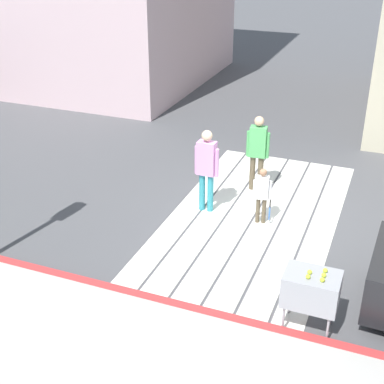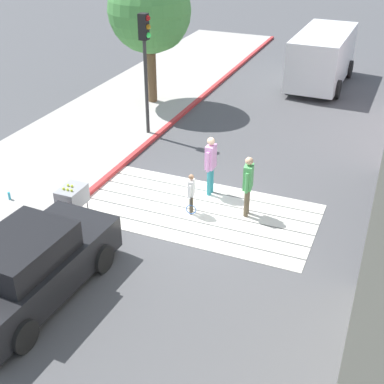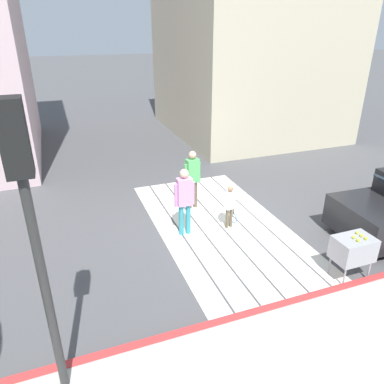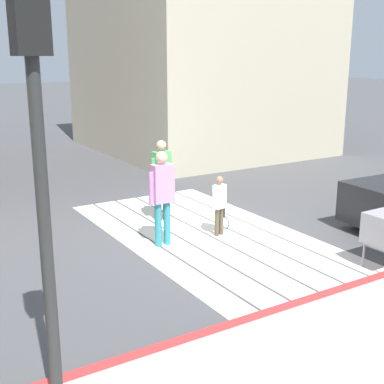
{
  "view_description": "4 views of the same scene",
  "coord_description": "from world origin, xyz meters",
  "px_view_note": "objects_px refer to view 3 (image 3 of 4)",
  "views": [
    {
      "loc": [
        -9.42,
        -2.38,
        5.48
      ],
      "look_at": [
        -0.78,
        1.04,
        0.77
      ],
      "focal_mm": 50.83,
      "sensor_mm": 36.0,
      "label": 1
    },
    {
      "loc": [
        4.53,
        -11.37,
        7.57
      ],
      "look_at": [
        -0.01,
        -0.43,
        0.82
      ],
      "focal_mm": 49.09,
      "sensor_mm": 36.0,
      "label": 2
    },
    {
      "loc": [
        -7.71,
        3.68,
        4.91
      ],
      "look_at": [
        0.44,
        0.64,
        0.91
      ],
      "focal_mm": 34.46,
      "sensor_mm": 36.0,
      "label": 3
    },
    {
      "loc": [
        -8.03,
        5.31,
        3.41
      ],
      "look_at": [
        -0.31,
        0.55,
        1.02
      ],
      "focal_mm": 48.7,
      "sensor_mm": 36.0,
      "label": 4
    }
  ],
  "objects_px": {
    "traffic_light_corner": "(28,205)",
    "pedestrian_adult_trailing": "(184,197)",
    "pedestrian_adult_lead": "(192,176)",
    "pedestrian_child_with_racket": "(230,205)",
    "tennis_ball_cart": "(353,249)"
  },
  "relations": [
    {
      "from": "traffic_light_corner",
      "to": "pedestrian_adult_trailing",
      "type": "xyz_separation_m",
      "value": [
        3.53,
        -3.1,
        -2.01
      ]
    },
    {
      "from": "pedestrian_adult_lead",
      "to": "pedestrian_child_with_racket",
      "type": "height_order",
      "value": "pedestrian_adult_lead"
    },
    {
      "from": "pedestrian_adult_lead",
      "to": "pedestrian_child_with_racket",
      "type": "distance_m",
      "value": 1.53
    },
    {
      "from": "pedestrian_adult_lead",
      "to": "pedestrian_adult_trailing",
      "type": "relative_size",
      "value": 0.98
    },
    {
      "from": "traffic_light_corner",
      "to": "pedestrian_adult_trailing",
      "type": "distance_m",
      "value": 5.11
    },
    {
      "from": "pedestrian_adult_lead",
      "to": "pedestrian_child_with_racket",
      "type": "bearing_deg",
      "value": -160.2
    },
    {
      "from": "traffic_light_corner",
      "to": "pedestrian_child_with_racket",
      "type": "xyz_separation_m",
      "value": [
        3.45,
        -4.3,
        -2.38
      ]
    },
    {
      "from": "tennis_ball_cart",
      "to": "pedestrian_adult_trailing",
      "type": "height_order",
      "value": "pedestrian_adult_trailing"
    },
    {
      "from": "tennis_ball_cart",
      "to": "pedestrian_adult_trailing",
      "type": "relative_size",
      "value": 0.58
    },
    {
      "from": "traffic_light_corner",
      "to": "pedestrian_child_with_racket",
      "type": "height_order",
      "value": "traffic_light_corner"
    },
    {
      "from": "pedestrian_adult_lead",
      "to": "traffic_light_corner",
      "type": "bearing_deg",
      "value": 141.89
    },
    {
      "from": "pedestrian_adult_lead",
      "to": "pedestrian_adult_trailing",
      "type": "bearing_deg",
      "value": 151.92
    },
    {
      "from": "pedestrian_adult_lead",
      "to": "tennis_ball_cart",
      "type": "bearing_deg",
      "value": -154.79
    },
    {
      "from": "tennis_ball_cart",
      "to": "pedestrian_adult_lead",
      "type": "distance_m",
      "value": 4.62
    },
    {
      "from": "traffic_light_corner",
      "to": "pedestrian_adult_trailing",
      "type": "bearing_deg",
      "value": -41.27
    }
  ]
}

